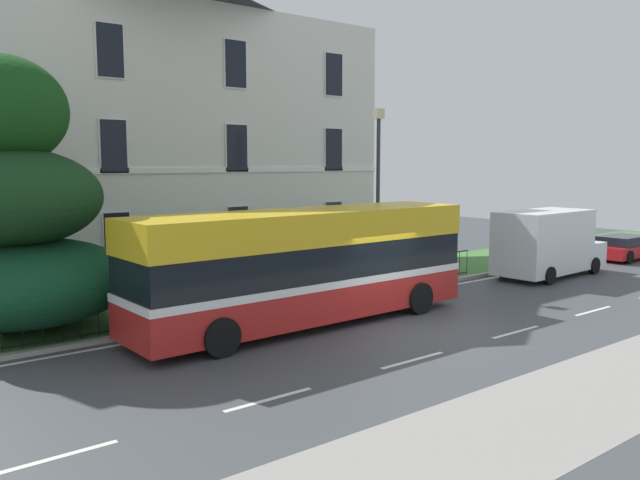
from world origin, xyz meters
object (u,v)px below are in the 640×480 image
litter_bin (148,302)px  evergreen_tree (15,221)px  street_lamp_post (378,183)px  parked_hatchback_01 (624,247)px  georgian_townhouse (122,119)px  single_decker_bus (306,265)px  white_panel_van (547,243)px

litter_bin → evergreen_tree: bearing=148.7°
street_lamp_post → litter_bin: (-9.31, -0.71, -3.06)m
evergreen_tree → parked_hatchback_01: (25.72, -3.59, -2.45)m
evergreen_tree → street_lamp_post: evergreen_tree is taller
georgian_townhouse → single_decker_bus: 14.25m
parked_hatchback_01 → georgian_townhouse: bearing=145.2°
single_decker_bus → parked_hatchback_01: size_ratio=2.66×
parked_hatchback_01 → street_lamp_post: (-13.54, 2.55, 3.22)m
georgian_townhouse → evergreen_tree: size_ratio=2.79×
white_panel_van → street_lamp_post: street_lamp_post is taller
evergreen_tree → georgian_townhouse: bearing=54.4°
georgian_townhouse → white_panel_van: size_ratio=3.60×
white_panel_van → street_lamp_post: 7.55m
georgian_townhouse → litter_bin: size_ratio=16.78×
parked_hatchback_01 → street_lamp_post: bearing=168.7°
single_decker_bus → litter_bin: (-3.69, 2.37, -0.97)m
evergreen_tree → parked_hatchback_01: size_ratio=1.83×
georgian_townhouse → white_panel_van: georgian_townhouse is taller
white_panel_van → evergreen_tree: bearing=165.3°
evergreen_tree → single_decker_bus: evergreen_tree is taller
single_decker_bus → litter_bin: size_ratio=8.73×
georgian_townhouse → white_panel_van: bearing=-47.8°
single_decker_bus → white_panel_van: single_decker_bus is taller
single_decker_bus → litter_bin: bearing=146.3°
parked_hatchback_01 → street_lamp_post: size_ratio=0.62×
parked_hatchback_01 → litter_bin: size_ratio=3.28×
single_decker_bus → parked_hatchback_01: bearing=0.6°
single_decker_bus → street_lamp_post: size_ratio=1.65×
georgian_townhouse → single_decker_bus: georgian_townhouse is taller
georgian_townhouse → street_lamp_post: bearing=-62.0°
georgian_townhouse → litter_bin: bearing=-109.0°
street_lamp_post → single_decker_bus: bearing=-151.4°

